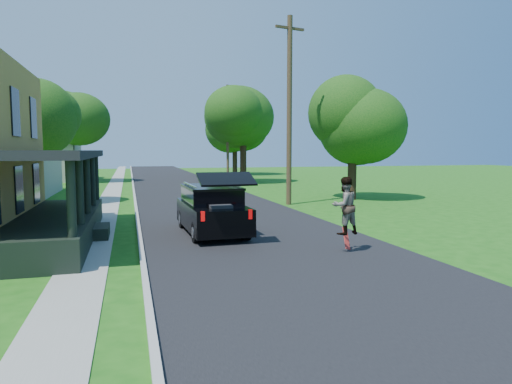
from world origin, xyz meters
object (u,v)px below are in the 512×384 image
object	(u,v)px
skateboarder	(345,206)
utility_pole_near	(289,109)
black_suv	(212,209)
tree_right_near	(353,116)

from	to	relation	value
skateboarder	utility_pole_near	bearing A→B (deg)	-112.87
black_suv	utility_pole_near	bearing A→B (deg)	51.63
tree_right_near	utility_pole_near	size ratio (longest dim) A/B	0.77
tree_right_near	utility_pole_near	distance (m)	4.99
black_suv	skateboarder	size ratio (longest dim) A/B	2.95
skateboarder	utility_pole_near	world-z (taller)	utility_pole_near
skateboarder	tree_right_near	world-z (taller)	tree_right_near
tree_right_near	utility_pole_near	xyz separation A→B (m)	(-4.75, -1.52, 0.21)
skateboarder	utility_pole_near	size ratio (longest dim) A/B	0.17
tree_right_near	utility_pole_near	world-z (taller)	utility_pole_near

